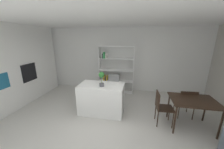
% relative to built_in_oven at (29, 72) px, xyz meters
% --- Properties ---
extents(ground_plane, '(10.22, 10.22, 0.00)m').
position_rel_built_in_oven_xyz_m(ground_plane, '(2.97, -1.06, -1.12)').
color(ground_plane, beige).
extents(ceiling_slab, '(7.42, 5.81, 0.06)m').
position_rel_built_in_oven_xyz_m(ceiling_slab, '(2.97, -1.06, 1.67)').
color(ceiling_slab, white).
rests_on(ceiling_slab, ground_plane).
extents(back_partition, '(7.42, 0.06, 2.75)m').
position_rel_built_in_oven_xyz_m(back_partition, '(2.97, 1.81, 0.26)').
color(back_partition, silver).
rests_on(back_partition, ground_plane).
extents(built_in_oven, '(0.06, 0.58, 0.62)m').
position_rel_built_in_oven_xyz_m(built_in_oven, '(0.00, 0.00, 0.00)').
color(built_in_oven, black).
rests_on(built_in_oven, ground_plane).
extents(kitchen_island, '(1.36, 0.76, 0.92)m').
position_rel_built_in_oven_xyz_m(kitchen_island, '(2.74, -0.23, -0.65)').
color(kitchen_island, white).
rests_on(kitchen_island, ground_plane).
extents(potted_plant_on_island, '(0.17, 0.17, 0.44)m').
position_rel_built_in_oven_xyz_m(potted_plant_on_island, '(2.79, -0.35, 0.08)').
color(potted_plant_on_island, '#4C4C51').
rests_on(potted_plant_on_island, kitchen_island).
extents(open_bookshelf, '(1.46, 0.32, 1.99)m').
position_rel_built_in_oven_xyz_m(open_bookshelf, '(2.83, 1.42, -0.24)').
color(open_bookshelf, white).
rests_on(open_bookshelf, ground_plane).
extents(dining_table, '(1.09, 0.82, 0.79)m').
position_rel_built_in_oven_xyz_m(dining_table, '(5.24, -0.49, -0.41)').
color(dining_table, black).
rests_on(dining_table, ground_plane).
extents(dining_chair_island_side, '(0.45, 0.42, 0.92)m').
position_rel_built_in_oven_xyz_m(dining_chair_island_side, '(4.47, -0.49, -0.56)').
color(dining_chair_island_side, black).
rests_on(dining_chair_island_side, ground_plane).
extents(dining_chair_far, '(0.48, 0.48, 0.88)m').
position_rel_built_in_oven_xyz_m(dining_chair_far, '(5.24, -0.05, -0.58)').
color(dining_chair_far, black).
rests_on(dining_chair_far, ground_plane).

